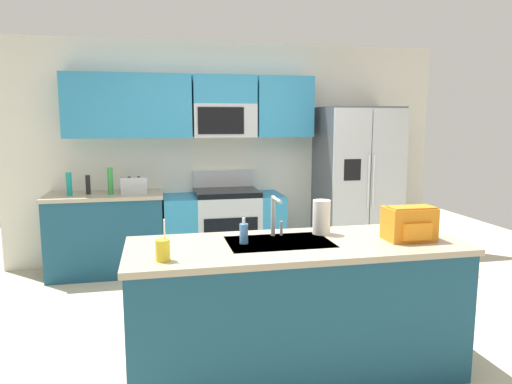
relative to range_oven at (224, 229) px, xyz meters
The scene contains 15 objects.
ground_plane 1.86m from the range_oven, 85.95° to the right, with size 9.00×9.00×0.00m, color beige.
kitchen_wall_unit 1.07m from the range_oven, 93.12° to the left, with size 5.20×0.43×2.60m.
back_counter 1.31m from the range_oven, behind, with size 1.25×0.63×0.90m.
range_oven is the anchor object (origin of this frame).
refrigerator 1.69m from the range_oven, ahead, with size 0.90×0.76×1.85m.
island_counter 2.46m from the range_oven, 87.10° to the right, with size 2.19×0.81×0.90m.
toaster 1.13m from the range_oven, behind, with size 0.28×0.16×0.18m.
pepper_mill 1.58m from the range_oven, behind, with size 0.05×0.05×0.21m, color black.
bottle_green 1.38m from the range_oven, behind, with size 0.06×0.06×0.29m, color green.
bottle_teal 1.76m from the range_oven, behind, with size 0.06×0.06×0.25m, color teal.
sink_faucet 2.35m from the range_oven, 89.21° to the right, with size 0.08×0.21×0.28m.
drink_cup_yellow 2.83m from the range_oven, 105.26° to the right, with size 0.08×0.08×0.24m.
soap_dispenser 2.47m from the range_oven, 95.02° to the right, with size 0.06×0.06×0.17m.
paper_towel_roll 2.36m from the range_oven, 80.64° to the right, with size 0.12×0.12×0.24m, color white.
backpack 2.75m from the range_oven, 70.83° to the right, with size 0.32×0.22×0.23m.
Camera 1 is at (-0.88, -3.53, 1.69)m, focal length 33.12 mm.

